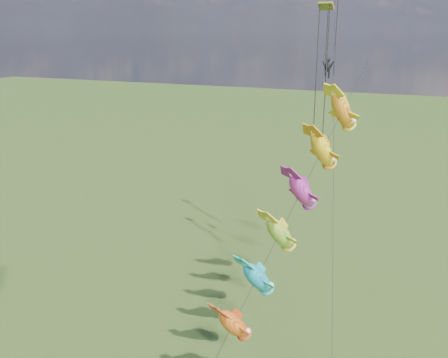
% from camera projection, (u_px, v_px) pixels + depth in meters
% --- Properties ---
extents(fish_windsock_rig, '(6.41, 14.71, 18.30)m').
position_uv_depth(fish_windsock_rig, '(290.00, 212.00, 27.45)').
color(fish_windsock_rig, brown).
rests_on(fish_windsock_rig, ground).
extents(parafoil_rig, '(5.18, 16.95, 25.80)m').
position_uv_depth(parafoil_rig, '(329.00, 51.00, 34.19)').
color(parafoil_rig, brown).
rests_on(parafoil_rig, ground).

